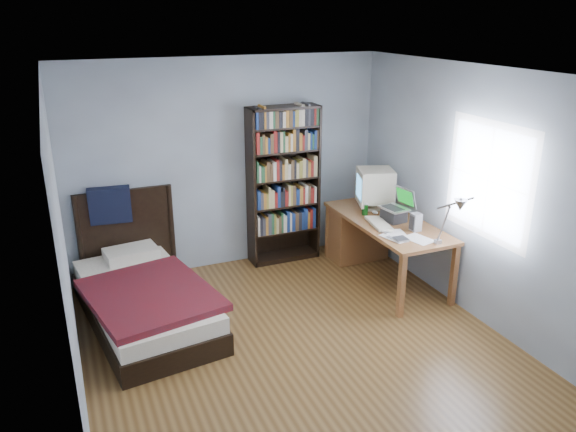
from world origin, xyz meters
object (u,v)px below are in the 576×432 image
object	(u,v)px
desk_lamp	(457,209)
bed	(143,294)
desk	(364,231)
laptop	(395,212)
speaker	(416,222)
bookshelf	(284,185)
soda_can	(365,209)
keyboard	(379,224)
crt_monitor	(374,186)

from	to	relation	value
desk_lamp	bed	world-z (taller)	desk_lamp
desk	bed	xyz separation A→B (m)	(-2.75, -0.29, -0.17)
laptop	desk_lamp	xyz separation A→B (m)	(-0.09, -1.12, 0.40)
desk_lamp	speaker	world-z (taller)	desk_lamp
laptop	bookshelf	xyz separation A→B (m)	(-0.93, 1.04, 0.13)
desk_lamp	laptop	bearing A→B (deg)	85.51
laptop	soda_can	bearing A→B (deg)	124.82
desk_lamp	speaker	bearing A→B (deg)	80.97
keyboard	bed	xyz separation A→B (m)	(-2.58, 0.29, -0.49)
desk_lamp	keyboard	bearing A→B (deg)	98.01
keyboard	bookshelf	distance (m)	1.32
desk	desk_lamp	xyz separation A→B (m)	(-0.02, -1.65, 0.82)
desk_lamp	bookshelf	size ratio (longest dim) A/B	0.33
laptop	bookshelf	world-z (taller)	bookshelf
laptop	bookshelf	distance (m)	1.40
desk	bed	distance (m)	2.77
soda_can	desk_lamp	bearing A→B (deg)	-85.04
desk_lamp	bookshelf	xyz separation A→B (m)	(-0.84, 2.16, -0.27)
bookshelf	crt_monitor	bearing A→B (deg)	-31.43
desk	laptop	xyz separation A→B (m)	(0.07, -0.53, 0.42)
speaker	soda_can	xyz separation A→B (m)	(-0.25, 0.65, -0.03)
desk	speaker	distance (m)	0.97
crt_monitor	soda_can	bearing A→B (deg)	-140.94
desk	keyboard	world-z (taller)	keyboard
bookshelf	keyboard	bearing A→B (deg)	-57.67
crt_monitor	laptop	xyz separation A→B (m)	(0.00, -0.47, -0.17)
desk	desk_lamp	bearing A→B (deg)	-90.64
crt_monitor	laptop	bearing A→B (deg)	-89.54
speaker	bookshelf	xyz separation A→B (m)	(-0.97, 1.39, 0.14)
desk_lamp	soda_can	distance (m)	1.50
soda_can	keyboard	bearing A→B (deg)	-94.17
laptop	bed	size ratio (longest dim) A/B	0.17
speaker	bookshelf	size ratio (longest dim) A/B	0.10
soda_can	bed	size ratio (longest dim) A/B	0.06
bed	speaker	bearing A→B (deg)	-11.58
crt_monitor	bookshelf	distance (m)	1.09
laptop	bookshelf	size ratio (longest dim) A/B	0.19
bookshelf	speaker	bearing A→B (deg)	-55.18
desk	bookshelf	size ratio (longest dim) A/B	0.90
keyboard	laptop	bearing A→B (deg)	23.10
desk	keyboard	distance (m)	0.69
desk	crt_monitor	xyz separation A→B (m)	(0.07, -0.06, 0.58)
crt_monitor	bookshelf	size ratio (longest dim) A/B	0.28
bookshelf	bed	distance (m)	2.17
bookshelf	bed	xyz separation A→B (m)	(-1.88, -0.81, -0.71)
crt_monitor	speaker	distance (m)	0.84
speaker	keyboard	bearing A→B (deg)	130.71
soda_can	bookshelf	distance (m)	1.04
desk_lamp	speaker	xyz separation A→B (m)	(0.12, 0.77, -0.41)
crt_monitor	speaker	bearing A→B (deg)	-87.31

